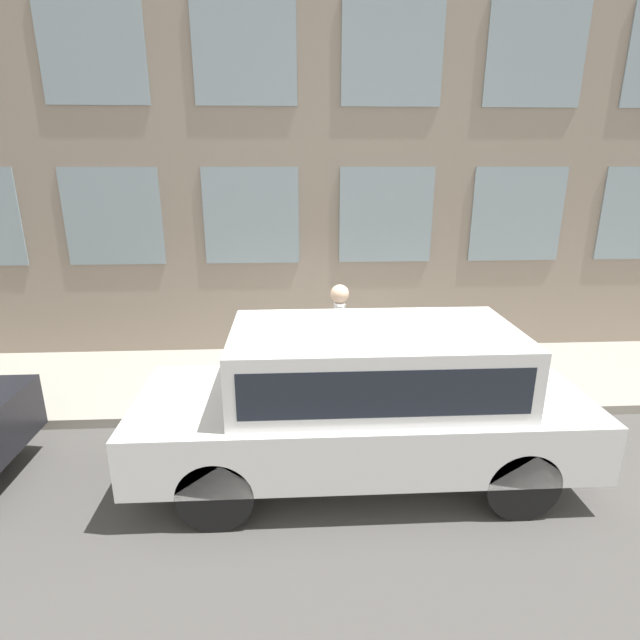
{
  "coord_description": "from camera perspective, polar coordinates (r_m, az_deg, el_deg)",
  "views": [
    {
      "loc": [
        -6.49,
        0.48,
        3.66
      ],
      "look_at": [
        0.72,
        0.09,
        1.35
      ],
      "focal_mm": 28.0,
      "sensor_mm": 36.0,
      "label": 1
    }
  ],
  "objects": [
    {
      "name": "ground_plane",
      "position": [
        7.47,
        1.01,
        -11.61
      ],
      "size": [
        80.0,
        80.0,
        0.0
      ],
      "primitive_type": "plane",
      "color": "#514F4C"
    },
    {
      "name": "sidewalk",
      "position": [
        8.64,
        0.38,
        -6.79
      ],
      "size": [
        2.71,
        60.0,
        0.15
      ],
      "color": "#A8A093",
      "rests_on": "ground_plane"
    },
    {
      "name": "building_facade",
      "position": [
        9.57,
        -0.16,
        29.77
      ],
      "size": [
        0.33,
        40.0,
        11.31
      ],
      "color": "gray",
      "rests_on": "ground_plane"
    },
    {
      "name": "fire_hydrant",
      "position": [
        7.81,
        -2.19,
        -5.3
      ],
      "size": [
        0.36,
        0.47,
        0.89
      ],
      "color": "#2D7260",
      "rests_on": "sidewalk"
    },
    {
      "name": "person",
      "position": [
        7.68,
        2.22,
        -1.0
      ],
      "size": [
        0.42,
        0.28,
        1.74
      ],
      "rotation": [
        0.0,
        0.0,
        2.58
      ],
      "color": "navy",
      "rests_on": "sidewalk"
    },
    {
      "name": "parked_truck_white_near",
      "position": [
        5.88,
        5.39,
        -8.39
      ],
      "size": [
        1.88,
        5.18,
        1.87
      ],
      "color": "black",
      "rests_on": "ground_plane"
    }
  ]
}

